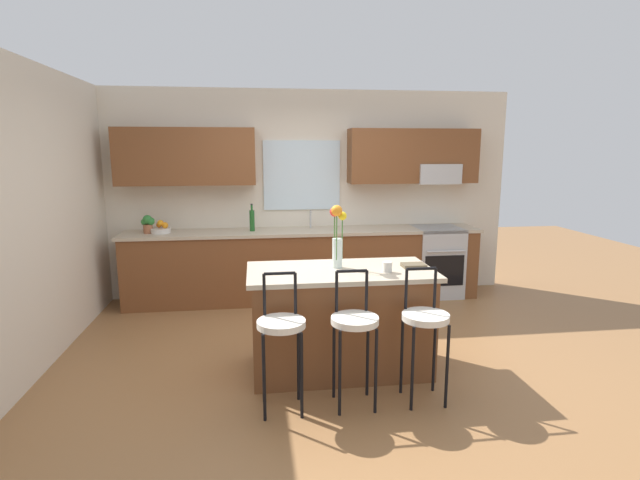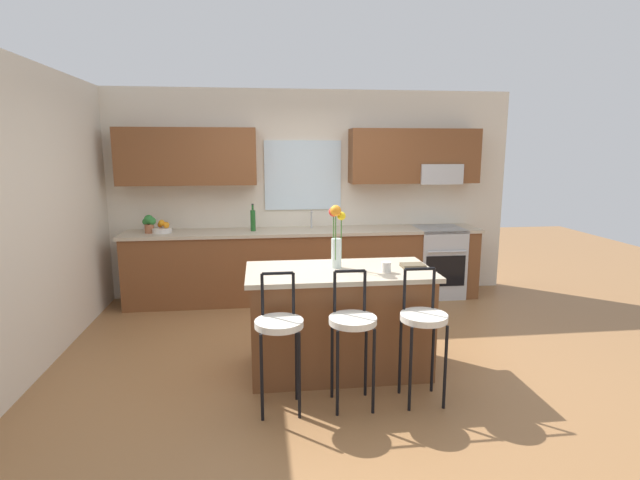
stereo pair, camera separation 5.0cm
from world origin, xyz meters
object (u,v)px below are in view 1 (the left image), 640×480
Objects in this scene: bar_stool_middle at (355,326)px; fruit_bowl_oranges at (161,229)px; bar_stool_near at (281,330)px; mug_ceramic at (387,267)px; kitchen_island at (340,320)px; oven_range at (436,261)px; flower_vase at (337,234)px; bar_stool_far at (425,323)px; potted_plant_small at (148,223)px; cookbook at (414,265)px; bottle_olive_oil at (252,220)px.

fruit_bowl_oranges reaches higher than bar_stool_middle.
bar_stool_near is 1.09m from mug_ceramic.
fruit_bowl_oranges reaches higher than kitchen_island.
oven_range is 2.75m from flower_vase.
bar_stool_near is at bearing -152.86° from mug_ceramic.
bar_stool_far is at bearing 0.00° from bar_stool_middle.
bar_stool_middle is at bearing -53.48° from potted_plant_small.
bar_stool_far is at bearing -50.39° from flower_vase.
bar_stool_middle is 5.21× the size of cookbook.
bar_stool_middle is 3.34m from fruit_bowl_oranges.
kitchen_island is 1.54× the size of bar_stool_near.
bar_stool_middle reaches higher than mug_ceramic.
flower_vase is 6.18× the size of mug_ceramic.
bar_stool_far is at bearing -48.50° from fruit_bowl_oranges.
fruit_bowl_oranges is at bearing 179.55° from oven_range.
bar_stool_far reaches higher than oven_range.
oven_range is 0.88× the size of bar_stool_far.
bar_stool_far is 1.87× the size of flower_vase.
bar_stool_near is 4.60× the size of potted_plant_small.
bar_stool_near is 4.34× the size of fruit_bowl_oranges.
fruit_bowl_oranges is (-3.55, 0.03, 0.51)m from oven_range.
kitchen_island is at bearing -46.25° from potted_plant_small.
mug_ceramic is at bearing 51.69° from bar_stool_middle.
oven_range is at bearing 50.15° from flower_vase.
oven_range is 2.64m from mug_ceramic.
mug_ceramic is at bearing 110.34° from bar_stool_far.
bar_stool_far is 3.01× the size of bottle_olive_oil.
flower_vase is at bearing -70.12° from bottle_olive_oil.
kitchen_island is 0.85m from bar_stool_near.
oven_range is 2.39m from cookbook.
fruit_bowl_oranges is (-1.88, 2.74, 0.33)m from bar_stool_middle.
flower_vase is 2.32× the size of fruit_bowl_oranges.
flower_vase is 2.78m from fruit_bowl_oranges.
bar_stool_middle is 0.94m from cookbook.
oven_range is 3.75m from potted_plant_small.
bar_stool_middle is at bearing -121.65° from oven_range.
mug_ceramic is 0.31m from cookbook.
oven_range is at bearing 64.05° from cookbook.
fruit_bowl_oranges is at bearing 124.39° from bar_stool_middle.
bar_stool_far is at bearing -48.46° from kitchen_island.
cookbook is 0.58× the size of bottle_olive_oil.
kitchen_island is at bearing -128.63° from oven_range.
cookbook is at bearing 26.71° from mug_ceramic.
kitchen_island is 2.33m from bottle_olive_oil.
bottle_olive_oil reaches higher than bar_stool_far.
bar_stool_middle reaches higher than kitchen_island.
bar_stool_far is at bearing -99.40° from cookbook.
cookbook is (0.28, 0.14, -0.03)m from mug_ceramic.
flower_vase reaches higher than bar_stool_far.
potted_plant_small reaches higher than bar_stool_far.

